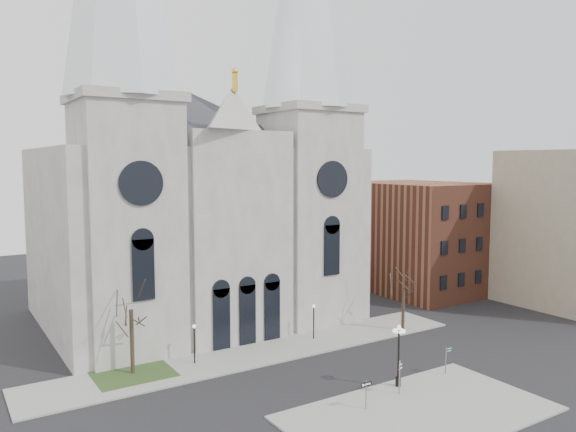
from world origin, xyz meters
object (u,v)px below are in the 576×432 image
globe_lamp (399,348)px  one_way_sign (366,389)px  street_name_sign (447,358)px  stop_sign (400,370)px

globe_lamp → one_way_sign: 5.07m
globe_lamp → street_name_sign: globe_lamp is taller
stop_sign → street_name_sign: (5.82, 0.85, -0.49)m
stop_sign → globe_lamp: size_ratio=0.53×
street_name_sign → one_way_sign: bearing=-174.7°
one_way_sign → street_name_sign: 9.55m
stop_sign → globe_lamp: 1.81m
globe_lamp → stop_sign: bearing=-130.2°
stop_sign → street_name_sign: stop_sign is taller
stop_sign → one_way_sign: 3.70m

